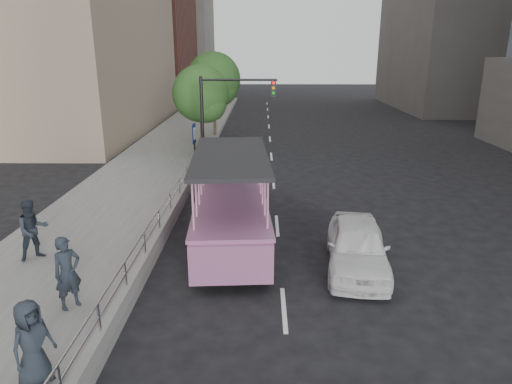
{
  "coord_description": "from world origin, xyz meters",
  "views": [
    {
      "loc": [
        0.41,
        -12.56,
        6.55
      ],
      "look_at": [
        0.2,
        2.71,
        1.77
      ],
      "focal_mm": 32.0,
      "sensor_mm": 36.0,
      "label": 1
    }
  ],
  "objects": [
    {
      "name": "kerb_wall",
      "position": [
        -3.12,
        2.0,
        0.48
      ],
      "size": [
        0.24,
        30.0,
        0.36
      ],
      "primitive_type": "cube",
      "color": "#A0A09B",
      "rests_on": "sidewalk"
    },
    {
      "name": "parking_sign",
      "position": [
        -3.0,
        10.0,
        1.88
      ],
      "size": [
        0.1,
        0.68,
        3.03
      ],
      "color": "black",
      "rests_on": "ground"
    },
    {
      "name": "street_tree_near",
      "position": [
        -3.3,
        15.93,
        3.82
      ],
      "size": [
        3.52,
        3.52,
        5.72
      ],
      "color": "#3C2C1B",
      "rests_on": "ground"
    },
    {
      "name": "ground",
      "position": [
        0.0,
        0.0,
        0.0
      ],
      "size": [
        160.0,
        160.0,
        0.0
      ],
      "primitive_type": "plane",
      "color": "black"
    },
    {
      "name": "pedestrian_mid",
      "position": [
        -6.64,
        0.37,
        1.26
      ],
      "size": [
        1.18,
        1.16,
        1.91
      ],
      "primitive_type": "imported",
      "rotation": [
        0.0,
        0.0,
        0.73
      ],
      "color": "#252D37",
      "rests_on": "sidewalk"
    },
    {
      "name": "pedestrian_near",
      "position": [
        -4.42,
        -2.43,
        1.25
      ],
      "size": [
        0.8,
        0.83,
        1.91
      ],
      "primitive_type": "imported",
      "rotation": [
        0.0,
        0.0,
        0.86
      ],
      "color": "#252D37",
      "rests_on": "sidewalk"
    },
    {
      "name": "pedestrian_far",
      "position": [
        -3.98,
        -5.18,
        1.19
      ],
      "size": [
        0.89,
        1.04,
        1.79
      ],
      "primitive_type": "imported",
      "rotation": [
        0.0,
        0.0,
        1.13
      ],
      "color": "#252D37",
      "rests_on": "sidewalk"
    },
    {
      "name": "street_tree_far",
      "position": [
        -3.1,
        21.93,
        4.31
      ],
      "size": [
        3.97,
        3.97,
        6.45
      ],
      "color": "#3C2C1B",
      "rests_on": "ground"
    },
    {
      "name": "sidewalk",
      "position": [
        -5.75,
        10.0,
        0.15
      ],
      "size": [
        5.5,
        80.0,
        0.3
      ],
      "primitive_type": "cube",
      "color": "#9A9994",
      "rests_on": "ground"
    },
    {
      "name": "traffic_signal",
      "position": [
        -1.7,
        12.5,
        3.5
      ],
      "size": [
        4.2,
        0.32,
        5.2
      ],
      "color": "black",
      "rests_on": "ground"
    },
    {
      "name": "duck_boat",
      "position": [
        -0.74,
        3.61,
        1.19
      ],
      "size": [
        2.96,
        9.82,
        3.22
      ],
      "color": "black",
      "rests_on": "ground"
    },
    {
      "name": "midrise_stone_b",
      "position": [
        -16.0,
        64.0,
        10.0
      ],
      "size": [
        16.0,
        14.0,
        20.0
      ],
      "primitive_type": "cube",
      "color": "slate",
      "rests_on": "ground"
    },
    {
      "name": "car",
      "position": [
        3.35,
        0.41,
        0.77
      ],
      "size": [
        2.38,
        4.69,
        1.53
      ],
      "primitive_type": "imported",
      "rotation": [
        0.0,
        0.0,
        -0.13
      ],
      "color": "white",
      "rests_on": "ground"
    },
    {
      "name": "guardrail",
      "position": [
        -3.12,
        2.0,
        1.14
      ],
      "size": [
        0.07,
        22.0,
        0.71
      ],
      "color": "silver",
      "rests_on": "kerb_wall"
    }
  ]
}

